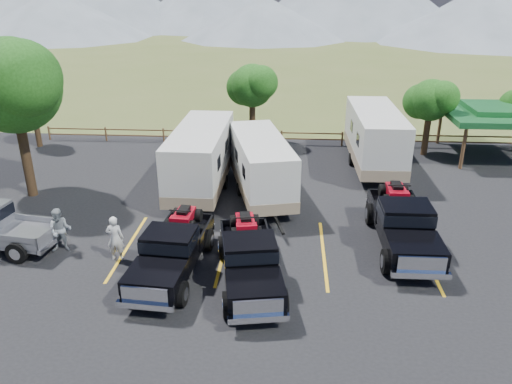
# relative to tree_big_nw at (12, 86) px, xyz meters

# --- Properties ---
(ground) EXTENTS (320.00, 320.00, 0.00)m
(ground) POSITION_rel_tree_big_nw_xyz_m (12.55, -9.03, -5.60)
(ground) COLOR #495925
(ground) RESTS_ON ground
(asphalt_lot) EXTENTS (44.00, 34.00, 0.04)m
(asphalt_lot) POSITION_rel_tree_big_nw_xyz_m (12.55, -6.03, -5.58)
(asphalt_lot) COLOR black
(asphalt_lot) RESTS_ON ground
(stall_lines) EXTENTS (12.12, 5.50, 0.01)m
(stall_lines) POSITION_rel_tree_big_nw_xyz_m (12.55, -5.03, -5.55)
(stall_lines) COLOR gold
(stall_lines) RESTS_ON asphalt_lot
(tree_big_nw) EXTENTS (5.54, 5.18, 7.84)m
(tree_big_nw) POSITION_rel_tree_big_nw_xyz_m (0.00, 0.00, 0.00)
(tree_big_nw) COLOR black
(tree_big_nw) RESTS_ON ground
(tree_ne_a) EXTENTS (3.11, 2.92, 4.76)m
(tree_ne_a) POSITION_rel_tree_big_nw_xyz_m (21.52, 7.99, -2.11)
(tree_ne_a) COLOR black
(tree_ne_a) RESTS_ON ground
(tree_north) EXTENTS (3.46, 3.24, 5.25)m
(tree_north) POSITION_rel_tree_big_nw_xyz_m (10.52, 9.99, -1.76)
(tree_north) COLOR black
(tree_north) RESTS_ON ground
(tree_nw_small) EXTENTS (2.59, 2.43, 3.85)m
(tree_nw_small) POSITION_rel_tree_big_nw_xyz_m (-3.48, 7.99, -2.81)
(tree_nw_small) COLOR black
(tree_nw_small) RESTS_ON ground
(rail_fence) EXTENTS (36.12, 0.12, 1.00)m
(rail_fence) POSITION_rel_tree_big_nw_xyz_m (14.55, 9.47, -4.99)
(rail_fence) COLOR brown
(rail_fence) RESTS_ON ground
(pavilion) EXTENTS (6.20, 6.20, 3.22)m
(pavilion) POSITION_rel_tree_big_nw_xyz_m (25.55, 7.97, -2.81)
(pavilion) COLOR brown
(pavilion) RESTS_ON ground
(rig_left) EXTENTS (2.46, 6.07, 1.98)m
(rig_left) POSITION_rel_tree_big_nw_xyz_m (8.86, -6.73, -4.60)
(rig_left) COLOR black
(rig_left) RESTS_ON asphalt_lot
(rig_center) EXTENTS (2.89, 6.19, 1.99)m
(rig_center) POSITION_rel_tree_big_nw_xyz_m (11.74, -7.17, -4.60)
(rig_center) COLOR black
(rig_center) RESTS_ON asphalt_lot
(rig_right) EXTENTS (2.31, 6.48, 2.16)m
(rig_right) POSITION_rel_tree_big_nw_xyz_m (17.75, -4.08, -4.52)
(rig_right) COLOR black
(rig_right) RESTS_ON asphalt_lot
(trailer_left) EXTENTS (2.55, 9.46, 3.30)m
(trailer_left) POSITION_rel_tree_big_nw_xyz_m (8.57, 1.25, -3.83)
(trailer_left) COLOR silver
(trailer_left) RESTS_ON asphalt_lot
(trailer_center) EXTENTS (3.86, 8.70, 3.02)m
(trailer_center) POSITION_rel_tree_big_nw_xyz_m (11.69, 0.66, -3.97)
(trailer_center) COLOR silver
(trailer_center) RESTS_ON asphalt_lot
(trailer_right) EXTENTS (2.62, 9.68, 3.37)m
(trailer_right) POSITION_rel_tree_big_nw_xyz_m (17.95, 5.39, -3.79)
(trailer_right) COLOR silver
(trailer_right) RESTS_ON asphalt_lot
(person_a) EXTENTS (0.69, 0.47, 1.85)m
(person_a) POSITION_rel_tree_big_nw_xyz_m (6.45, -6.04, -4.63)
(person_a) COLOR silver
(person_a) RESTS_ON asphalt_lot
(person_b) EXTENTS (1.02, 0.87, 1.84)m
(person_b) POSITION_rel_tree_big_nw_xyz_m (4.05, -5.52, -4.64)
(person_b) COLOR gray
(person_b) RESTS_ON asphalt_lot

